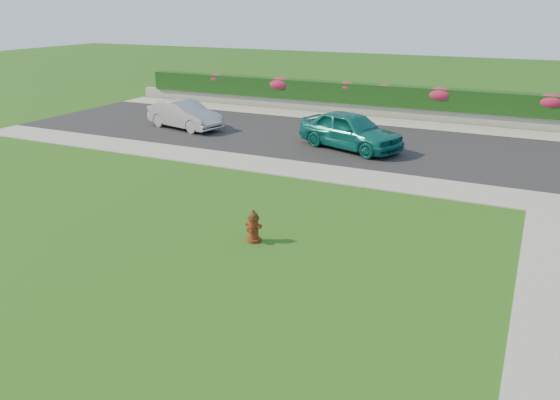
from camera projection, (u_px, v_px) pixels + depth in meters
The scene contains 15 objects.
ground at pixel (212, 286), 11.96m from camera, with size 120.00×120.00×0.00m, color black.
street_far at pixel (281, 134), 25.87m from camera, with size 26.00×8.00×0.04m, color black.
sidewalk_far at pixel (205, 157), 22.03m from camera, with size 24.00×2.00×0.04m, color gray.
sidewalk_beyond at pixel (391, 122), 28.49m from camera, with size 34.00×2.00×0.04m, color gray.
retaining_wall at pixel (398, 112), 29.67m from camera, with size 34.00×0.40×0.60m, color gray.
hedge at pixel (400, 96), 29.46m from camera, with size 32.00×0.90×1.10m, color black.
fire_hydrant at pixel (253, 227), 14.09m from camera, with size 0.44×0.42×0.87m.
sedan_teal at pixel (350, 130), 22.94m from camera, with size 1.86×4.63×1.58m, color #0C5D5A.
sedan_silver at pixel (185, 115), 26.80m from camera, with size 1.44×4.12×1.36m, color #ACAEB4.
flower_clump_a at pixel (216, 79), 33.96m from camera, with size 1.16×0.75×0.58m, color #BD2057.
flower_clump_b at pixel (280, 84), 32.19m from camera, with size 1.54×0.99×0.77m, color #BD2057.
flower_clump_c at pixel (347, 87), 30.48m from camera, with size 1.14×0.74×0.57m, color #BD2057.
flower_clump_d at pixel (384, 89), 29.61m from camera, with size 1.03×0.66×0.51m, color #BD2057.
flower_clump_e at pixel (440, 94), 28.43m from camera, with size 1.51×0.97×0.75m, color #BD2057.
flower_clump_f at pixel (551, 102), 26.30m from camera, with size 1.47×0.94×0.73m, color #BD2057.
Camera 1 is at (5.91, -8.93, 5.83)m, focal length 35.00 mm.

